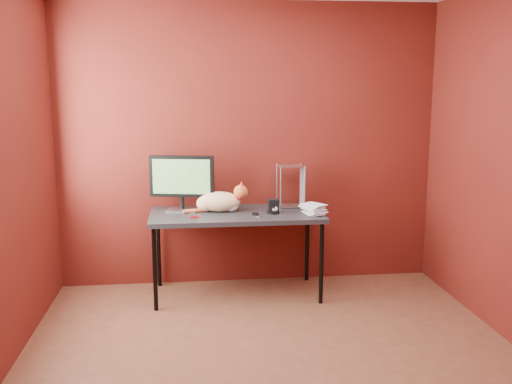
{
  "coord_description": "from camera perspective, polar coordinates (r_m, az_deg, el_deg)",
  "views": [
    {
      "loc": [
        -0.54,
        -3.49,
        1.84
      ],
      "look_at": [
        -0.0,
        1.15,
        0.97
      ],
      "focal_mm": 40.0,
      "sensor_mm": 36.0,
      "label": 1
    }
  ],
  "objects": [
    {
      "name": "washer",
      "position": [
        4.85,
        0.33,
        -2.44
      ],
      "size": [
        0.05,
        0.05,
        0.0
      ],
      "primitive_type": "cylinder",
      "color": "#A6A5AA",
      "rests_on": "desk"
    },
    {
      "name": "monitor",
      "position": [
        5.05,
        -7.44,
        1.17
      ],
      "size": [
        0.57,
        0.23,
        0.49
      ],
      "rotation": [
        0.0,
        0.0,
        -0.21
      ],
      "color": "#A6A5AA",
      "rests_on": "desk"
    },
    {
      "name": "pocket_knife",
      "position": [
        4.82,
        -6.17,
        -2.5
      ],
      "size": [
        0.07,
        0.02,
        0.01
      ],
      "primitive_type": "cube",
      "rotation": [
        0.0,
        0.0,
        0.05
      ],
      "color": "#9B0B13",
      "rests_on": "desk"
    },
    {
      "name": "room",
      "position": [
        3.55,
        2.16,
        4.16
      ],
      "size": [
        3.52,
        3.52,
        2.61
      ],
      "color": "#592F1E",
      "rests_on": "ground"
    },
    {
      "name": "wire_rack",
      "position": [
        5.21,
        3.49,
        0.61
      ],
      "size": [
        0.24,
        0.2,
        0.39
      ],
      "rotation": [
        0.0,
        0.0,
        0.03
      ],
      "color": "#A6A5AA",
      "rests_on": "desk"
    },
    {
      "name": "book_stack",
      "position": [
        4.85,
        5.16,
        3.41
      ],
      "size": [
        0.23,
        0.25,
        0.99
      ],
      "rotation": [
        0.0,
        0.0,
        0.41
      ],
      "color": "beige",
      "rests_on": "desk"
    },
    {
      "name": "cat",
      "position": [
        5.03,
        -3.67,
        -0.94
      ],
      "size": [
        0.57,
        0.26,
        0.27
      ],
      "rotation": [
        0.0,
        0.0,
        -0.15
      ],
      "color": "orange",
      "rests_on": "desk"
    },
    {
      "name": "desk",
      "position": [
        5.01,
        -1.98,
        -2.63
      ],
      "size": [
        1.5,
        0.7,
        0.75
      ],
      "color": "black",
      "rests_on": "ground"
    },
    {
      "name": "skull_mug",
      "position": [
        4.96,
        1.84,
        -1.62
      ],
      "size": [
        0.09,
        0.1,
        0.09
      ],
      "rotation": [
        0.0,
        0.0,
        0.31
      ],
      "color": "white",
      "rests_on": "desk"
    },
    {
      "name": "speaker",
      "position": [
        4.95,
        1.75,
        -1.49
      ],
      "size": [
        0.11,
        0.11,
        0.12
      ],
      "rotation": [
        0.0,
        0.0,
        0.03
      ],
      "color": "black",
      "rests_on": "desk"
    },
    {
      "name": "black_gadget",
      "position": [
        4.89,
        -0.06,
        -2.21
      ],
      "size": [
        0.06,
        0.05,
        0.02
      ],
      "primitive_type": "cube",
      "rotation": [
        0.0,
        0.0,
        -0.42
      ],
      "color": "black",
      "rests_on": "desk"
    }
  ]
}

